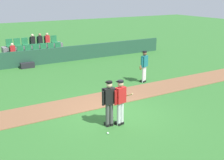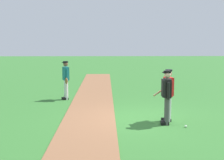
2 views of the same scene
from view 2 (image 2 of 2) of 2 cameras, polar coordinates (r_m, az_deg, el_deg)
ground_plane at (r=11.24m, az=5.16°, el=-6.96°), size 80.00×80.00×0.00m
infield_dirt_path at (r=11.18m, az=-4.10°, el=-6.95°), size 28.00×1.81×0.03m
batter_red_jersey at (r=10.91m, az=9.94°, el=-2.28°), size 0.74×0.72×1.76m
umpire_home_plate at (r=10.48m, az=9.65°, el=-2.50°), size 0.59×0.32×1.76m
runner_teal_jersey at (r=14.73m, az=-8.21°, el=0.23°), size 0.66×0.41×1.76m
baseball at (r=10.46m, az=12.98°, el=-8.01°), size 0.07×0.07×0.07m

